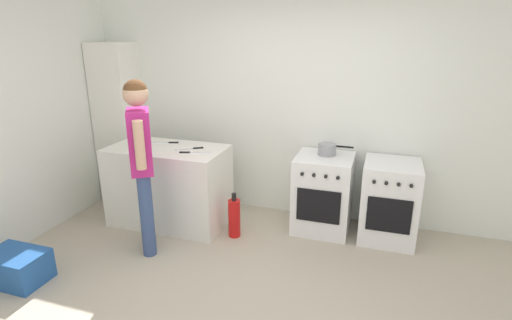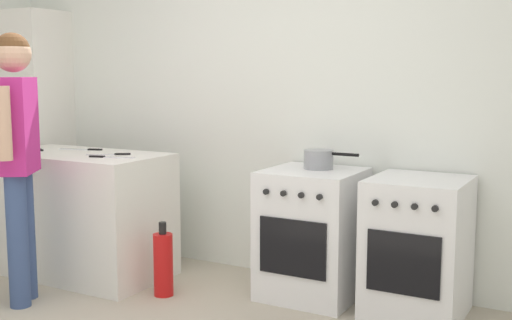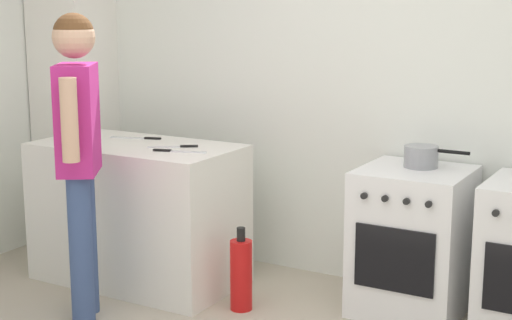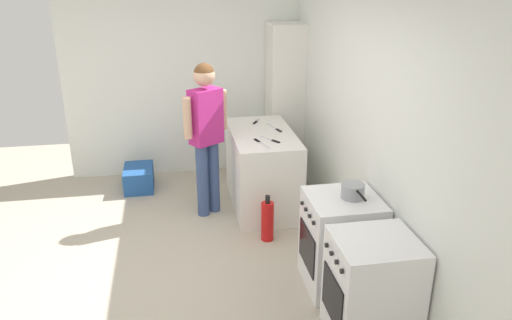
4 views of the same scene
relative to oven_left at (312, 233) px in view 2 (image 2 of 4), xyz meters
name	(u,v)px [view 2 (image 2 of 4)]	position (x,y,z in m)	size (l,w,h in m)	color
back_wall	(290,98)	(-0.35, 0.37, 0.87)	(6.00, 0.10, 2.60)	silver
counter_unit	(81,214)	(-1.70, -0.38, 0.02)	(1.30, 0.70, 0.90)	silver
oven_left	(312,233)	(0.00, 0.00, 0.00)	(0.61, 0.62, 0.85)	white
oven_right	(417,247)	(0.70, 0.00, 0.00)	(0.57, 0.62, 0.85)	white
pot	(319,159)	(0.01, 0.07, 0.49)	(0.38, 0.20, 0.13)	gray
knife_paring	(39,149)	(-2.10, -0.38, 0.48)	(0.20, 0.12, 0.01)	silver
knife_chef	(110,154)	(-1.42, -0.35, 0.48)	(0.28, 0.20, 0.01)	silver
knife_bread	(82,149)	(-1.82, -0.21, 0.48)	(0.35, 0.13, 0.01)	silver
knife_carving	(110,157)	(-1.32, -0.46, 0.48)	(0.32, 0.13, 0.01)	silver
person	(17,142)	(-1.59, -1.02, 0.62)	(0.35, 0.49, 1.73)	#384C7A
fire_extinguisher	(163,264)	(-0.87, -0.48, -0.21)	(0.13, 0.13, 0.50)	red
larder_cabinet	(37,129)	(-2.65, 0.10, 0.57)	(0.48, 0.44, 2.00)	silver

